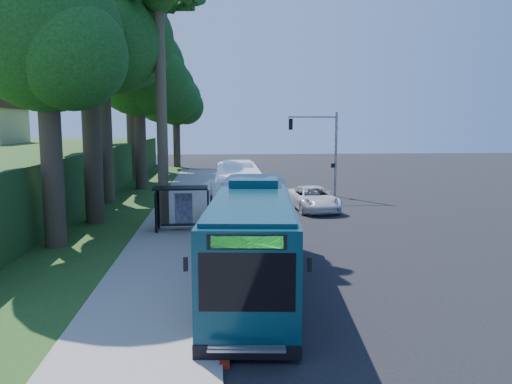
{
  "coord_description": "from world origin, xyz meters",
  "views": [
    {
      "loc": [
        -5.18,
        -30.63,
        6.0
      ],
      "look_at": [
        -2.58,
        1.0,
        1.68
      ],
      "focal_mm": 35.0,
      "sensor_mm": 36.0,
      "label": 1
    }
  ],
  "objects": [
    {
      "name": "bus_shelter",
      "position": [
        -7.26,
        -2.86,
        1.81
      ],
      "size": [
        3.2,
        1.51,
        2.55
      ],
      "color": "black",
      "rests_on": "ground"
    },
    {
      "name": "grass_verge",
      "position": [
        -13.0,
        5.0,
        0.03
      ],
      "size": [
        8.0,
        70.0,
        0.06
      ],
      "primitive_type": "cube",
      "color": "#234719",
      "rests_on": "ground"
    },
    {
      "name": "ground",
      "position": [
        0.0,
        0.0,
        0.0
      ],
      "size": [
        140.0,
        140.0,
        0.0
      ],
      "primitive_type": "plane",
      "color": "black",
      "rests_on": "ground"
    },
    {
      "name": "red_curb",
      "position": [
        -5.0,
        -4.0,
        0.07
      ],
      "size": [
        0.25,
        30.0,
        0.13
      ],
      "primitive_type": "cube",
      "color": "#A01F11",
      "rests_on": "ground"
    },
    {
      "name": "tree_3",
      "position": [
        -13.88,
        23.98,
        11.98
      ],
      "size": [
        10.08,
        9.6,
        17.28
      ],
      "color": "#382B1E",
      "rests_on": "ground"
    },
    {
      "name": "sidewalk",
      "position": [
        -7.3,
        0.0,
        0.06
      ],
      "size": [
        4.5,
        70.0,
        0.12
      ],
      "primitive_type": "cube",
      "color": "gray",
      "rests_on": "ground"
    },
    {
      "name": "tree_0",
      "position": [
        -12.4,
        -0.02,
        11.2
      ],
      "size": [
        8.4,
        8.0,
        15.7
      ],
      "color": "#382B1E",
      "rests_on": "ground"
    },
    {
      "name": "tree_4",
      "position": [
        -11.4,
        31.98,
        9.73
      ],
      "size": [
        8.4,
        8.0,
        14.14
      ],
      "color": "#382B1E",
      "rests_on": "ground"
    },
    {
      "name": "pickup",
      "position": [
        1.66,
        3.56,
        0.83
      ],
      "size": [
        3.29,
        6.2,
        1.66
      ],
      "primitive_type": "imported",
      "rotation": [
        0.0,
        0.0,
        0.09
      ],
      "color": "silver",
      "rests_on": "ground"
    },
    {
      "name": "white_bus",
      "position": [
        -3.8,
        -0.48,
        1.78
      ],
      "size": [
        2.85,
        12.25,
        3.64
      ],
      "rotation": [
        0.0,
        0.0,
        -0.02
      ],
      "color": "white",
      "rests_on": "ground"
    },
    {
      "name": "tree_1",
      "position": [
        -13.37,
        7.98,
        12.73
      ],
      "size": [
        10.5,
        10.0,
        18.26
      ],
      "color": "#382B1E",
      "rests_on": "ground"
    },
    {
      "name": "traffic_signal_pole",
      "position": [
        3.78,
        10.0,
        4.42
      ],
      "size": [
        4.1,
        0.3,
        7.0
      ],
      "color": "gray",
      "rests_on": "ground"
    },
    {
      "name": "palm_tree",
      "position": [
        -8.2,
        -1.5,
        12.38
      ],
      "size": [
        4.2,
        4.2,
        14.4
      ],
      "color": "#4C3F2D",
      "rests_on": "ground"
    },
    {
      "name": "tree_6",
      "position": [
        -12.91,
        -6.01,
        9.71
      ],
      "size": [
        7.56,
        7.2,
        13.74
      ],
      "color": "#382B1E",
      "rests_on": "ground"
    },
    {
      "name": "teal_bus",
      "position": [
        -3.79,
        -12.28,
        1.88
      ],
      "size": [
        4.01,
        13.12,
        3.85
      ],
      "rotation": [
        0.0,
        0.0,
        -0.1
      ],
      "color": "#0B323D",
      "rests_on": "ground"
    },
    {
      "name": "tree_2",
      "position": [
        -11.89,
        15.98,
        10.48
      ],
      "size": [
        8.82,
        8.4,
        15.12
      ],
      "color": "#382B1E",
      "rests_on": "ground"
    },
    {
      "name": "stop_sign_pole",
      "position": [
        -5.4,
        -5.0,
        2.08
      ],
      "size": [
        0.35,
        0.06,
        3.17
      ],
      "color": "gray",
      "rests_on": "ground"
    },
    {
      "name": "tree_5",
      "position": [
        -10.41,
        39.99,
        8.96
      ],
      "size": [
        7.35,
        7.0,
        12.86
      ],
      "color": "#382B1E",
      "rests_on": "ground"
    }
  ]
}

